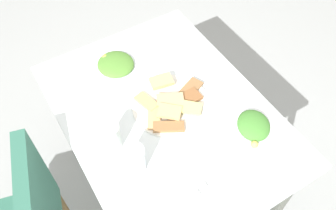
# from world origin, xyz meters

# --- Properties ---
(ground_plane) EXTENTS (6.00, 6.00, 0.00)m
(ground_plane) POSITION_xyz_m (0.00, 0.00, 0.00)
(ground_plane) COLOR #A1A4A4
(dining_table) EXTENTS (1.06, 0.78, 0.75)m
(dining_table) POSITION_xyz_m (0.00, 0.00, 0.66)
(dining_table) COLOR white
(dining_table) RESTS_ON ground_plane
(pide_platter) EXTENTS (0.32, 0.34, 0.04)m
(pide_platter) POSITION_xyz_m (0.01, -0.03, 0.76)
(pide_platter) COLOR white
(pide_platter) RESTS_ON dining_table
(salad_plate_greens) EXTENTS (0.24, 0.24, 0.05)m
(salad_plate_greens) POSITION_xyz_m (0.33, 0.06, 0.76)
(salad_plate_greens) COLOR white
(salad_plate_greens) RESTS_ON dining_table
(salad_plate_rice) EXTENTS (0.23, 0.23, 0.06)m
(salad_plate_rice) POSITION_xyz_m (-0.25, -0.25, 0.77)
(salad_plate_rice) COLOR white
(salad_plate_rice) RESTS_ON dining_table
(soda_can) EXTENTS (0.07, 0.07, 0.12)m
(soda_can) POSITION_xyz_m (-0.03, 0.25, 0.81)
(soda_can) COLOR silver
(soda_can) RESTS_ON dining_table
(drinking_glass) EXTENTS (0.08, 0.08, 0.12)m
(drinking_glass) POSITION_xyz_m (-0.15, 0.22, 0.81)
(drinking_glass) COLOR silver
(drinking_glass) RESTS_ON dining_table
(paper_napkin) EXTENTS (0.14, 0.14, 0.00)m
(paper_napkin) POSITION_xyz_m (-0.42, 0.07, 0.75)
(paper_napkin) COLOR white
(paper_napkin) RESTS_ON dining_table
(fork) EXTENTS (0.17, 0.02, 0.00)m
(fork) POSITION_xyz_m (-0.42, 0.05, 0.75)
(fork) COLOR silver
(fork) RESTS_ON paper_napkin
(spoon) EXTENTS (0.16, 0.02, 0.00)m
(spoon) POSITION_xyz_m (-0.42, 0.09, 0.75)
(spoon) COLOR silver
(spoon) RESTS_ON paper_napkin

